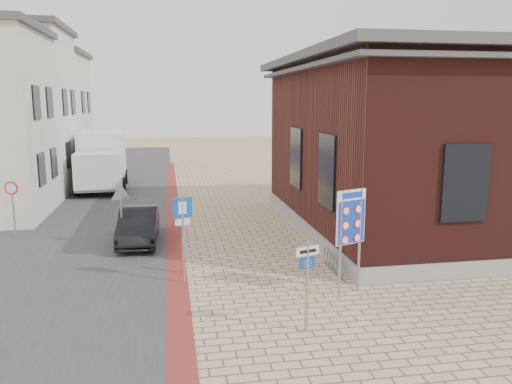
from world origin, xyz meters
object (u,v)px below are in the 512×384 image
object	(u,v)px
box_truck	(102,160)
border_sign	(351,219)
bollard	(183,256)
parking_sign	(183,224)
sedan	(139,225)
essen_sign	(307,273)

from	to	relation	value
box_truck	border_sign	world-z (taller)	box_truck
box_truck	bollard	xyz separation A→B (m)	(4.15, -15.53, -1.15)
parking_sign	sedan	bearing A→B (deg)	97.90
border_sign	bollard	xyz separation A→B (m)	(-4.30, 2.30, -1.48)
sedan	bollard	size ratio (longest dim) A/B	3.55
border_sign	bollard	size ratio (longest dim) A/B	2.62
box_truck	bollard	distance (m)	16.11
bollard	sedan	bearing A→B (deg)	111.76
border_sign	parking_sign	bearing A→B (deg)	138.57
bollard	parking_sign	bearing A→B (deg)	-90.00
sedan	essen_sign	bearing A→B (deg)	-62.01
sedan	parking_sign	size ratio (longest dim) A/B	1.51
box_truck	bollard	bearing A→B (deg)	-77.83
sedan	parking_sign	bearing A→B (deg)	-70.70
box_truck	essen_sign	xyz separation A→B (m)	(6.72, -19.83, -0.34)
parking_sign	box_truck	bearing A→B (deg)	94.01
sedan	essen_sign	size ratio (longest dim) A/B	1.82
box_truck	border_sign	xyz separation A→B (m)	(8.45, -17.83, 0.33)
sedan	essen_sign	xyz separation A→B (m)	(4.04, -7.98, 0.73)
box_truck	parking_sign	bearing A→B (deg)	-78.53
sedan	border_sign	size ratio (longest dim) A/B	1.36
essen_sign	parking_sign	bearing A→B (deg)	109.54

